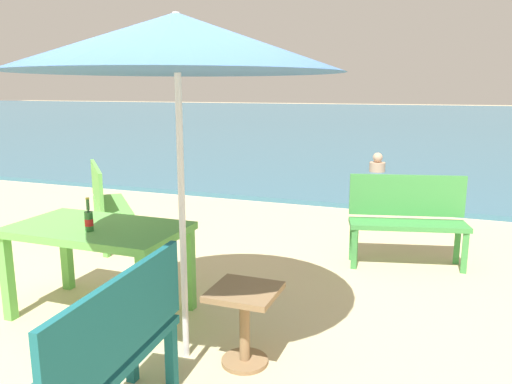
% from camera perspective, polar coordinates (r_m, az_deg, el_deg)
% --- Properties ---
extents(ground_plane, '(120.00, 120.00, 0.00)m').
position_cam_1_polar(ground_plane, '(3.57, -10.41, -19.54)').
color(ground_plane, beige).
extents(sea_water, '(120.00, 50.00, 0.08)m').
position_cam_1_polar(sea_water, '(32.69, 17.69, 8.05)').
color(sea_water, '#386B84').
rests_on(sea_water, ground_plane).
extents(picnic_table_green, '(1.40, 0.80, 0.76)m').
position_cam_1_polar(picnic_table_green, '(4.24, -17.61, -5.14)').
color(picnic_table_green, '#60B24C').
rests_on(picnic_table_green, ground_plane).
extents(beer_bottle_amber, '(0.07, 0.07, 0.26)m').
position_cam_1_polar(beer_bottle_amber, '(4.06, -18.58, -2.98)').
color(beer_bottle_amber, '#2D662D').
rests_on(beer_bottle_amber, picnic_table_green).
extents(patio_umbrella, '(2.10, 2.10, 2.30)m').
position_cam_1_polar(patio_umbrella, '(3.25, -9.05, 16.46)').
color(patio_umbrella, silver).
rests_on(patio_umbrella, ground_plane).
extents(side_table_wood, '(0.44, 0.44, 0.54)m').
position_cam_1_polar(side_table_wood, '(3.44, -1.32, -13.89)').
color(side_table_wood, olive).
rests_on(side_table_wood, ground_plane).
extents(bench_teal_center, '(0.44, 1.22, 0.95)m').
position_cam_1_polar(bench_teal_center, '(2.75, -16.54, -16.99)').
color(bench_teal_center, '#196066').
rests_on(bench_teal_center, ground_plane).
extents(bench_green_left, '(1.25, 0.63, 0.95)m').
position_cam_1_polar(bench_green_left, '(5.48, 16.91, -2.50)').
color(bench_green_left, '#3D8C42').
rests_on(bench_green_left, ground_plane).
extents(bench_green_right, '(1.07, 1.13, 0.95)m').
position_cam_1_polar(bench_green_right, '(6.25, -16.80, -0.78)').
color(bench_green_right, '#60B24C').
rests_on(bench_green_right, ground_plane).
extents(swimmer_person, '(0.34, 0.34, 0.41)m').
position_cam_1_polar(swimmer_person, '(11.08, 13.71, 3.10)').
color(swimmer_person, tan).
rests_on(swimmer_person, sea_water).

